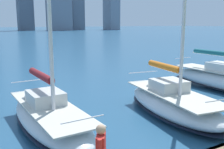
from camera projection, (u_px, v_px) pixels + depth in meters
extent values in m
cube|color=gray|center=(111.00, 14.00, 174.51)|extent=(7.20, 11.02, 21.08)
cube|color=slate|center=(76.00, 7.00, 171.83)|extent=(7.86, 11.31, 29.56)
cube|color=slate|center=(59.00, 12.00, 157.58)|extent=(13.49, 9.63, 21.76)
cube|color=silver|center=(224.00, 67.00, 17.86)|extent=(1.48, 2.14, 0.55)
cylinder|color=silver|center=(216.00, 55.00, 18.30)|extent=(0.30, 3.98, 0.12)
cylinder|color=#19606B|center=(216.00, 53.00, 18.28)|extent=(0.49, 3.67, 0.32)
cylinder|color=silver|center=(183.00, 58.00, 20.89)|extent=(1.73, 0.12, 0.04)
ellipsoid|color=silver|center=(173.00, 105.00, 13.03)|extent=(3.36, 7.06, 1.13)
ellipsoid|color=black|center=(173.00, 111.00, 13.09)|extent=(3.38, 7.09, 0.10)
cube|color=beige|center=(173.00, 93.00, 12.91)|extent=(2.81, 6.19, 0.06)
cube|color=silver|center=(169.00, 85.00, 13.22)|extent=(1.70, 1.67, 0.55)
cylinder|color=silver|center=(164.00, 69.00, 13.53)|extent=(0.47, 2.85, 0.12)
cylinder|color=orange|center=(164.00, 66.00, 13.51)|extent=(0.64, 2.65, 0.32)
cylinder|color=silver|center=(223.00, 100.00, 9.98)|extent=(1.65, 0.24, 0.04)
cylinder|color=silver|center=(143.00, 72.00, 15.59)|extent=(1.91, 0.27, 0.04)
ellipsoid|color=silver|center=(50.00, 119.00, 11.25)|extent=(2.64, 7.32, 1.02)
ellipsoid|color=black|center=(50.00, 125.00, 11.30)|extent=(2.65, 7.36, 0.10)
cube|color=beige|center=(49.00, 107.00, 11.15)|extent=(2.18, 6.43, 0.06)
cube|color=silver|center=(46.00, 98.00, 11.45)|extent=(1.46, 1.65, 0.55)
cylinder|color=silver|center=(41.00, 78.00, 11.75)|extent=(0.26, 3.03, 0.12)
cylinder|color=maroon|center=(41.00, 75.00, 11.72)|extent=(0.45, 2.80, 0.32)
cylinder|color=silver|center=(83.00, 119.00, 8.28)|extent=(1.50, 0.11, 0.04)
cylinder|color=silver|center=(28.00, 81.00, 13.75)|extent=(1.73, 0.12, 0.04)
cube|color=red|center=(101.00, 148.00, 5.99)|extent=(0.41, 0.49, 0.67)
cylinder|color=red|center=(102.00, 142.00, 6.24)|extent=(0.10, 0.10, 0.62)
sphere|color=tan|center=(101.00, 129.00, 5.90)|extent=(0.23, 0.23, 0.23)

